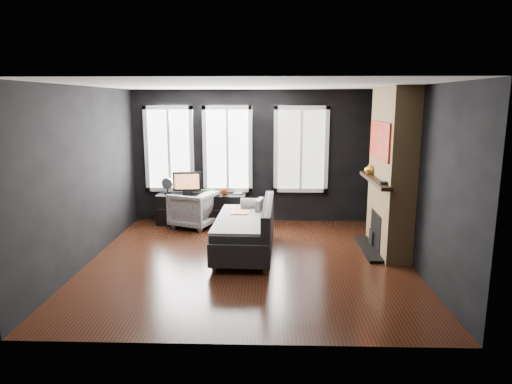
{
  "coord_description": "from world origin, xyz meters",
  "views": [
    {
      "loc": [
        0.32,
        -6.81,
        2.48
      ],
      "look_at": [
        0.1,
        0.3,
        1.05
      ],
      "focal_mm": 32.0,
      "sensor_mm": 36.0,
      "label": 1
    }
  ],
  "objects_px": {
    "armchair": "(194,207)",
    "media_console": "(202,208)",
    "monitor": "(187,181)",
    "book": "(234,188)",
    "sofa": "(244,228)",
    "mug": "(224,191)",
    "mantel_vase": "(370,169)"
  },
  "relations": [
    {
      "from": "sofa",
      "to": "mug",
      "type": "bearing_deg",
      "value": 107.56
    },
    {
      "from": "sofa",
      "to": "book",
      "type": "height_order",
      "value": "sofa"
    },
    {
      "from": "armchair",
      "to": "monitor",
      "type": "xyz_separation_m",
      "value": [
        -0.17,
        0.29,
        0.47
      ]
    },
    {
      "from": "media_console",
      "to": "mug",
      "type": "distance_m",
      "value": 0.6
    },
    {
      "from": "media_console",
      "to": "mug",
      "type": "height_order",
      "value": "mug"
    },
    {
      "from": "mug",
      "to": "mantel_vase",
      "type": "xyz_separation_m",
      "value": [
        2.65,
        -1.14,
        0.64
      ]
    },
    {
      "from": "media_console",
      "to": "monitor",
      "type": "distance_m",
      "value": 0.64
    },
    {
      "from": "monitor",
      "to": "mug",
      "type": "distance_m",
      "value": 0.79
    },
    {
      "from": "monitor",
      "to": "book",
      "type": "distance_m",
      "value": 0.96
    },
    {
      "from": "media_console",
      "to": "mantel_vase",
      "type": "distance_m",
      "value": 3.49
    },
    {
      "from": "sofa",
      "to": "mantel_vase",
      "type": "bearing_deg",
      "value": 18.66
    },
    {
      "from": "media_console",
      "to": "book",
      "type": "height_order",
      "value": "book"
    },
    {
      "from": "media_console",
      "to": "book",
      "type": "relative_size",
      "value": 7.68
    },
    {
      "from": "armchair",
      "to": "mantel_vase",
      "type": "bearing_deg",
      "value": 96.21
    },
    {
      "from": "armchair",
      "to": "media_console",
      "type": "height_order",
      "value": "armchair"
    },
    {
      "from": "book",
      "to": "sofa",
      "type": "bearing_deg",
      "value": -80.47
    },
    {
      "from": "armchair",
      "to": "mantel_vase",
      "type": "distance_m",
      "value": 3.49
    },
    {
      "from": "monitor",
      "to": "book",
      "type": "relative_size",
      "value": 2.45
    },
    {
      "from": "media_console",
      "to": "book",
      "type": "bearing_deg",
      "value": 6.58
    },
    {
      "from": "monitor",
      "to": "armchair",
      "type": "bearing_deg",
      "value": -66.19
    },
    {
      "from": "monitor",
      "to": "mantel_vase",
      "type": "distance_m",
      "value": 3.65
    },
    {
      "from": "armchair",
      "to": "media_console",
      "type": "bearing_deg",
      "value": 178.31
    },
    {
      "from": "sofa",
      "to": "monitor",
      "type": "xyz_separation_m",
      "value": [
        -1.27,
        1.85,
        0.44
      ]
    },
    {
      "from": "monitor",
      "to": "book",
      "type": "xyz_separation_m",
      "value": [
        0.95,
        0.06,
        -0.14
      ]
    },
    {
      "from": "book",
      "to": "monitor",
      "type": "bearing_deg",
      "value": -176.28
    },
    {
      "from": "armchair",
      "to": "monitor",
      "type": "height_order",
      "value": "monitor"
    },
    {
      "from": "sofa",
      "to": "armchair",
      "type": "distance_m",
      "value": 1.9
    },
    {
      "from": "monitor",
      "to": "mug",
      "type": "xyz_separation_m",
      "value": [
        0.76,
        -0.05,
        -0.19
      ]
    },
    {
      "from": "sofa",
      "to": "mantel_vase",
      "type": "xyz_separation_m",
      "value": [
        2.14,
        0.65,
        0.89
      ]
    },
    {
      "from": "monitor",
      "to": "mug",
      "type": "relative_size",
      "value": 4.18
    },
    {
      "from": "armchair",
      "to": "mantel_vase",
      "type": "xyz_separation_m",
      "value": [
        3.24,
        -0.9,
        0.93
      ]
    },
    {
      "from": "sofa",
      "to": "mantel_vase",
      "type": "distance_m",
      "value": 2.41
    }
  ]
}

